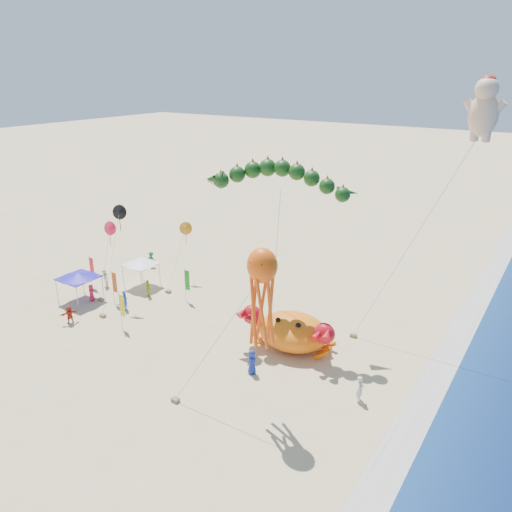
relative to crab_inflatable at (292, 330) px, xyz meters
The scene contains 11 objects.
ground 2.60m from the crab_inflatable, 140.26° to the right, with size 320.00×320.00×0.00m, color #D1B784.
foam_strip 10.52m from the crab_inflatable, ahead, with size 320.00×320.00×0.00m, color silver.
crab_inflatable is the anchor object (origin of this frame).
dragon_kite 11.10m from the crab_inflatable, 143.97° to the left, with size 10.95×5.74×13.35m.
cherub_kite 20.48m from the crab_inflatable, 40.65° to the left, with size 7.58×5.32×19.58m.
octopus_kite 10.17m from the crab_inflatable, 75.26° to the right, with size 6.10×3.47×10.66m.
canopy_blue 20.56m from the crab_inflatable, behind, with size 3.36×3.36×2.71m.
canopy_white 18.08m from the crab_inflatable, behind, with size 2.97×2.97×2.71m.
feather_flags 15.97m from the crab_inflatable, behind, with size 10.34×6.85×3.20m.
beachgoers 14.01m from the crab_inflatable, behind, with size 28.47×14.20×1.84m.
small_kites 17.66m from the crab_inflatable, behind, with size 4.77×10.39×8.99m.
Camera 1 is at (17.50, -27.96, 19.94)m, focal length 35.00 mm.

